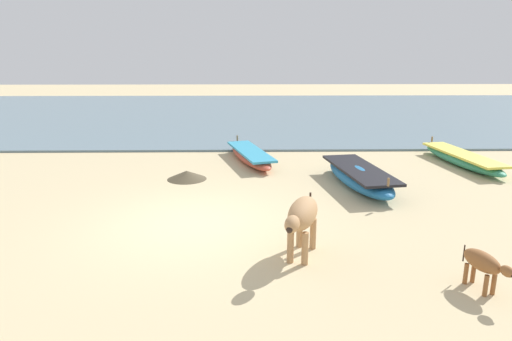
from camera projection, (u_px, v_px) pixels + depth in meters
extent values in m
plane|color=#CCB789|center=(193.00, 224.00, 9.87)|extent=(80.00, 80.00, 0.00)
cube|color=slate|center=(227.00, 113.00, 26.39)|extent=(60.00, 20.00, 0.08)
ellipsoid|color=#338C66|center=(462.00, 159.00, 14.75)|extent=(1.39, 4.21, 0.40)
cube|color=#EAD84C|center=(463.00, 154.00, 14.71)|extent=(1.30, 3.72, 0.07)
cube|color=olive|center=(457.00, 154.00, 15.02)|extent=(0.71, 0.22, 0.04)
cylinder|color=olive|center=(432.00, 139.00, 16.49)|extent=(0.06, 0.06, 0.20)
ellipsoid|color=#B74733|center=(250.00, 156.00, 15.21)|extent=(1.80, 3.83, 0.39)
cube|color=#3399BF|center=(250.00, 151.00, 15.16)|extent=(1.66, 3.39, 0.07)
cube|color=olive|center=(248.00, 151.00, 15.44)|extent=(0.69, 0.30, 0.04)
cylinder|color=olive|center=(237.00, 138.00, 16.72)|extent=(0.06, 0.06, 0.20)
ellipsoid|color=#1E669E|center=(359.00, 177.00, 12.49)|extent=(1.63, 3.87, 0.52)
cube|color=black|center=(360.00, 169.00, 12.43)|extent=(1.54, 3.42, 0.07)
cube|color=olive|center=(364.00, 175.00, 12.18)|extent=(0.91, 0.26, 0.04)
cylinder|color=olive|center=(388.00, 182.00, 10.76)|extent=(0.06, 0.06, 0.20)
ellipsoid|color=tan|center=(303.00, 213.00, 8.16)|extent=(0.85, 1.29, 0.52)
ellipsoid|color=tan|center=(292.00, 224.00, 7.40)|extent=(0.36, 0.45, 0.28)
sphere|color=#2D2119|center=(289.00, 230.00, 7.25)|extent=(0.14, 0.14, 0.11)
cylinder|color=tan|center=(305.00, 249.00, 7.93)|extent=(0.12, 0.12, 0.60)
cylinder|color=tan|center=(290.00, 247.00, 8.01)|extent=(0.12, 0.12, 0.60)
cylinder|color=tan|center=(313.00, 234.00, 8.57)|extent=(0.12, 0.12, 0.60)
cylinder|color=tan|center=(299.00, 232.00, 8.65)|extent=(0.12, 0.12, 0.60)
cylinder|color=#2D2119|center=(310.00, 205.00, 8.75)|extent=(0.04, 0.04, 0.49)
ellipsoid|color=brown|center=(482.00, 261.00, 7.07)|extent=(0.48, 0.75, 0.31)
ellipsoid|color=brown|center=(507.00, 271.00, 6.63)|extent=(0.20, 0.26, 0.17)
cylinder|color=brown|center=(494.00, 284.00, 6.99)|extent=(0.07, 0.07, 0.35)
cylinder|color=brown|center=(486.00, 286.00, 6.94)|extent=(0.07, 0.07, 0.35)
cylinder|color=brown|center=(473.00, 272.00, 7.36)|extent=(0.07, 0.07, 0.35)
cylinder|color=brown|center=(466.00, 274.00, 7.31)|extent=(0.07, 0.07, 0.35)
cylinder|color=#2D2119|center=(464.00, 253.00, 7.41)|extent=(0.02, 0.02, 0.29)
cone|color=brown|center=(187.00, 175.00, 13.21)|extent=(1.55, 1.55, 0.25)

